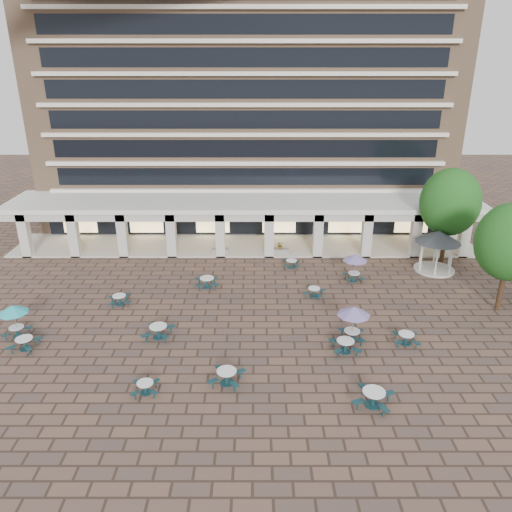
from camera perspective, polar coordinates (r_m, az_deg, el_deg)
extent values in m
plane|color=brown|center=(32.65, -1.73, -8.23)|extent=(120.00, 120.00, 0.00)
cube|color=#9F7959|center=(53.95, -1.08, 16.27)|extent=(40.00, 15.00, 22.00)
cube|color=white|center=(47.46, -1.19, 7.47)|extent=(36.80, 0.50, 0.35)
cube|color=black|center=(47.38, -1.20, 9.07)|extent=(35.20, 0.05, 1.60)
cube|color=white|center=(46.88, -1.22, 10.55)|extent=(36.80, 0.50, 0.35)
cube|color=black|center=(46.86, -1.22, 12.17)|extent=(35.20, 0.05, 1.60)
cube|color=white|center=(46.42, -1.24, 13.70)|extent=(36.80, 0.50, 0.35)
cube|color=black|center=(46.48, -1.25, 15.32)|extent=(35.20, 0.05, 1.60)
cube|color=white|center=(46.12, -1.27, 16.89)|extent=(36.80, 0.50, 0.35)
cube|color=black|center=(46.25, -1.28, 18.52)|extent=(35.20, 0.05, 1.60)
cube|color=white|center=(45.95, -1.30, 20.12)|extent=(36.80, 0.50, 0.35)
cube|color=black|center=(46.16, -1.31, 21.75)|extent=(35.20, 0.05, 1.60)
cube|color=white|center=(45.94, -1.33, 23.37)|extent=(36.80, 0.50, 0.35)
cube|color=black|center=(46.21, -1.34, 24.97)|extent=(35.20, 0.05, 1.60)
cube|color=white|center=(46.07, -1.36, 26.60)|extent=(36.80, 0.50, 0.35)
cube|color=white|center=(44.89, -1.26, 6.22)|extent=(42.00, 6.60, 0.40)
cube|color=beige|center=(42.29, -1.33, 4.57)|extent=(42.00, 0.30, 0.90)
cube|color=black|center=(48.17, -1.17, 4.35)|extent=(38.00, 0.15, 3.20)
cube|color=beige|center=(46.19, -1.21, 1.27)|extent=(42.00, 6.00, 0.12)
cube|color=beige|center=(47.48, -24.90, 2.23)|extent=(0.80, 0.80, 4.00)
cube|color=beige|center=(45.86, -20.11, 2.31)|extent=(0.80, 0.80, 4.00)
cube|color=beige|center=(44.59, -15.00, 2.37)|extent=(0.80, 0.80, 4.00)
cube|color=beige|center=(43.69, -9.64, 2.42)|extent=(0.80, 0.80, 4.00)
cube|color=beige|center=(43.18, -4.11, 2.45)|extent=(0.80, 0.80, 4.00)
cube|color=beige|center=(43.09, 1.51, 2.45)|extent=(0.80, 0.80, 4.00)
cube|color=beige|center=(43.41, 7.09, 2.44)|extent=(0.80, 0.80, 4.00)
cube|color=beige|center=(44.13, 12.55, 2.40)|extent=(0.80, 0.80, 4.00)
cube|color=beige|center=(45.23, 17.78, 2.34)|extent=(0.80, 0.80, 4.00)
cube|color=beige|center=(46.69, 22.72, 2.27)|extent=(0.80, 0.80, 4.00)
cube|color=#FFD88C|center=(50.99, -19.50, 3.84)|extent=(3.20, 0.08, 2.40)
cube|color=#FFD88C|center=(49.23, -12.44, 3.97)|extent=(3.20, 0.08, 2.40)
cube|color=#FFD88C|center=(48.26, -4.98, 4.05)|extent=(3.20, 0.08, 2.40)
cube|color=#FFD88C|center=(48.13, 2.65, 4.07)|extent=(3.20, 0.08, 2.40)
cube|color=#FFD88C|center=(48.84, 10.19, 4.01)|extent=(3.20, 0.08, 2.40)
cube|color=#FFD88C|center=(50.37, 17.39, 3.88)|extent=(3.20, 0.08, 2.40)
cylinder|color=#143A3E|center=(33.50, -24.81, -9.61)|extent=(0.70, 0.70, 0.04)
cylinder|color=#143A3E|center=(33.35, -24.89, -9.15)|extent=(0.18, 0.18, 0.66)
cylinder|color=white|center=(33.16, -25.00, -8.56)|extent=(1.00, 1.00, 0.05)
cube|color=#143A3E|center=(33.44, -23.65, -8.62)|extent=(0.60, 0.57, 0.05)
cylinder|color=#143A3E|center=(33.56, -23.59, -8.96)|extent=(0.08, 0.08, 0.42)
cube|color=#143A3E|center=(33.97, -25.30, -8.43)|extent=(0.57, 0.60, 0.05)
cylinder|color=#143A3E|center=(34.08, -25.24, -8.76)|extent=(0.08, 0.08, 0.42)
cube|color=#143A3E|center=(33.17, -26.21, -9.35)|extent=(0.60, 0.57, 0.05)
cylinder|color=#143A3E|center=(33.28, -26.15, -9.69)|extent=(0.08, 0.08, 0.42)
cube|color=#143A3E|center=(32.63, -24.53, -9.57)|extent=(0.57, 0.60, 0.05)
cylinder|color=#143A3E|center=(32.75, -24.47, -9.92)|extent=(0.08, 0.08, 0.42)
cylinder|color=#143A3E|center=(27.69, -12.47, -15.00)|extent=(0.60, 0.60, 0.03)
cylinder|color=#143A3E|center=(27.53, -12.52, -14.56)|extent=(0.16, 0.16, 0.57)
cylinder|color=white|center=(27.33, -12.58, -13.98)|extent=(0.86, 0.86, 0.04)
cube|color=#143A3E|center=(27.79, -11.42, -13.82)|extent=(0.49, 0.52, 0.04)
cylinder|color=#143A3E|center=(27.91, -11.39, -14.15)|extent=(0.07, 0.07, 0.36)
cube|color=#143A3E|center=(27.92, -13.41, -13.82)|extent=(0.52, 0.49, 0.04)
cylinder|color=#143A3E|center=(28.04, -13.38, -14.15)|extent=(0.07, 0.07, 0.36)
cube|color=#143A3E|center=(27.17, -13.68, -14.99)|extent=(0.49, 0.52, 0.04)
cylinder|color=#143A3E|center=(27.28, -13.64, -15.32)|extent=(0.07, 0.07, 0.36)
cube|color=#143A3E|center=(27.03, -11.62, -15.00)|extent=(0.52, 0.49, 0.04)
cylinder|color=#143A3E|center=(27.15, -11.59, -15.33)|extent=(0.07, 0.07, 0.36)
cylinder|color=#143A3E|center=(26.94, 13.19, -16.25)|extent=(0.80, 0.80, 0.05)
cylinder|color=#143A3E|center=(26.72, 13.26, -15.65)|extent=(0.21, 0.21, 0.76)
cylinder|color=white|center=(26.45, 13.35, -14.86)|extent=(1.15, 1.15, 0.06)
cube|color=#143A3E|center=(27.10, 14.90, -14.90)|extent=(0.70, 0.53, 0.06)
cylinder|color=#143A3E|center=(27.25, 14.85, -15.35)|extent=(0.09, 0.09, 0.48)
cube|color=#143A3E|center=(27.22, 12.20, -14.42)|extent=(0.53, 0.70, 0.06)
cylinder|color=#143A3E|center=(27.38, 12.16, -14.86)|extent=(0.09, 0.09, 0.48)
cube|color=#143A3E|center=(26.22, 11.60, -15.97)|extent=(0.70, 0.53, 0.06)
cylinder|color=#143A3E|center=(26.38, 11.55, -16.42)|extent=(0.09, 0.09, 0.48)
cube|color=#143A3E|center=(26.09, 14.42, -16.49)|extent=(0.53, 0.70, 0.06)
cylinder|color=#143A3E|center=(26.25, 14.36, -16.94)|extent=(0.09, 0.09, 0.48)
cylinder|color=#143A3E|center=(32.34, 16.69, -9.55)|extent=(0.66, 0.66, 0.04)
cylinder|color=#143A3E|center=(32.19, 16.74, -9.10)|extent=(0.17, 0.17, 0.62)
cylinder|color=white|center=(32.00, 16.82, -8.52)|extent=(0.94, 0.94, 0.05)
cube|color=#143A3E|center=(32.68, 17.52, -8.48)|extent=(0.57, 0.53, 0.05)
cylinder|color=#143A3E|center=(32.79, 17.47, -8.81)|extent=(0.08, 0.08, 0.40)
cube|color=#143A3E|center=(32.48, 15.70, -8.47)|extent=(0.53, 0.57, 0.05)
cylinder|color=#143A3E|center=(32.59, 15.66, -8.79)|extent=(0.08, 0.08, 0.40)
cube|color=#143A3E|center=(31.60, 15.98, -9.42)|extent=(0.57, 0.53, 0.05)
cylinder|color=#143A3E|center=(31.71, 15.94, -9.75)|extent=(0.08, 0.08, 0.40)
cube|color=#143A3E|center=(31.81, 17.85, -9.43)|extent=(0.53, 0.57, 0.05)
cylinder|color=#143A3E|center=(31.92, 17.81, -9.76)|extent=(0.08, 0.08, 0.40)
cylinder|color=#143A3E|center=(35.11, -25.54, -8.26)|extent=(0.62, 0.62, 0.04)
cylinder|color=#143A3E|center=(34.98, -25.61, -7.86)|extent=(0.16, 0.16, 0.59)
cylinder|color=white|center=(34.81, -25.71, -7.35)|extent=(0.89, 0.89, 0.04)
cube|color=#143A3E|center=(35.08, -24.57, -7.40)|extent=(0.53, 0.52, 0.04)
cylinder|color=#143A3E|center=(35.18, -24.52, -7.69)|extent=(0.07, 0.07, 0.37)
cube|color=#143A3E|center=(35.53, -26.00, -7.28)|extent=(0.52, 0.53, 0.04)
cylinder|color=#143A3E|center=(35.63, -25.94, -7.57)|extent=(0.07, 0.07, 0.37)
cube|color=#143A3E|center=(34.79, -26.72, -8.05)|extent=(0.53, 0.52, 0.04)
cylinder|color=#143A3E|center=(34.89, -26.66, -8.34)|extent=(0.07, 0.07, 0.37)
cube|color=#143A3E|center=(34.33, -25.27, -8.18)|extent=(0.52, 0.53, 0.04)
cylinder|color=#143A3E|center=(34.43, -25.21, -8.48)|extent=(0.07, 0.07, 0.37)
cylinder|color=gray|center=(34.62, -25.82, -6.74)|extent=(0.04, 0.04, 2.14)
cone|color=#28AAB3|center=(34.26, -26.06, -5.50)|extent=(1.87, 1.87, 0.49)
cylinder|color=#143A3E|center=(27.79, -3.34, -14.27)|extent=(0.75, 0.75, 0.04)
cylinder|color=#143A3E|center=(27.59, -3.36, -13.71)|extent=(0.19, 0.19, 0.71)
cylinder|color=white|center=(27.34, -3.38, -12.99)|extent=(1.07, 1.07, 0.05)
cube|color=#143A3E|center=(27.85, -1.82, -13.01)|extent=(0.66, 0.56, 0.05)
cylinder|color=#143A3E|center=(27.99, -1.81, -13.42)|extent=(0.09, 0.09, 0.45)
cube|color=#143A3E|center=(28.13, -4.20, -12.66)|extent=(0.56, 0.66, 0.05)
cylinder|color=#143A3E|center=(28.27, -4.18, -13.07)|extent=(0.09, 0.09, 0.45)
cube|color=#143A3E|center=(27.22, -4.96, -14.03)|extent=(0.66, 0.56, 0.05)
cylinder|color=#143A3E|center=(27.37, -4.94, -14.44)|extent=(0.09, 0.09, 0.45)
cube|color=#143A3E|center=(26.93, -2.49, -14.41)|extent=(0.56, 0.66, 0.05)
cylinder|color=#143A3E|center=(27.08, -2.48, -14.83)|extent=(0.09, 0.09, 0.45)
cylinder|color=#143A3E|center=(31.84, 10.84, -9.47)|extent=(0.68, 0.68, 0.04)
cylinder|color=#143A3E|center=(31.69, 10.88, -9.01)|extent=(0.18, 0.18, 0.64)
cylinder|color=white|center=(31.49, 10.93, -8.40)|extent=(0.97, 0.97, 0.05)
cube|color=#143A3E|center=(32.15, 11.78, -8.37)|extent=(0.59, 0.55, 0.05)
cylinder|color=#143A3E|center=(32.26, 11.75, -8.72)|extent=(0.08, 0.08, 0.41)
cube|color=#143A3E|center=(32.05, 9.86, -8.33)|extent=(0.55, 0.59, 0.05)
cylinder|color=#143A3E|center=(32.16, 9.83, -8.67)|extent=(0.08, 0.08, 0.41)
cube|color=#143A3E|center=(31.13, 9.97, -9.32)|extent=(0.59, 0.55, 0.05)
cylinder|color=#143A3E|center=(31.24, 9.94, -9.67)|extent=(0.08, 0.08, 0.41)
cube|color=#143A3E|center=(31.23, 11.96, -9.37)|extent=(0.55, 0.59, 0.05)
cylinder|color=#143A3E|center=(31.35, 11.93, -9.72)|extent=(0.08, 0.08, 0.41)
cylinder|color=gray|center=(31.26, 10.99, -7.68)|extent=(0.05, 0.05, 2.34)
cone|color=#7566A5|center=(30.82, 11.11, -6.19)|extent=(2.04, 2.04, 0.54)
cylinder|color=#143A3E|center=(30.72, 10.11, -10.69)|extent=(0.73, 0.73, 0.04)
cylinder|color=#143A3E|center=(30.55, 10.15, -10.18)|extent=(0.19, 0.19, 0.69)
cylinder|color=white|center=(30.33, 10.20, -9.51)|extent=(1.04, 1.04, 0.05)
cube|color=#143A3E|center=(31.10, 10.95, -9.36)|extent=(0.60, 0.63, 0.05)
cylinder|color=#143A3E|center=(31.22, 10.92, -9.74)|extent=(0.08, 0.08, 0.44)
cube|color=#143A3E|center=(30.83, 8.85, -9.50)|extent=(0.63, 0.60, 0.05)
cylinder|color=#143A3E|center=(30.96, 8.83, -9.88)|extent=(0.08, 0.08, 0.44)
cube|color=#143A3E|center=(29.89, 9.33, -10.65)|extent=(0.60, 0.63, 0.05)
cylinder|color=#143A3E|center=(30.02, 9.30, -11.04)|extent=(0.08, 0.08, 0.44)
cube|color=#143A3E|center=(30.16, 11.50, -10.49)|extent=(0.63, 0.60, 0.05)
cylinder|color=#143A3E|center=(30.29, 11.47, -10.88)|extent=(0.08, 0.08, 0.44)
cylinder|color=#143A3E|center=(32.22, -11.03, -9.08)|extent=(0.76, 0.76, 0.04)
cylinder|color=#143A3E|center=(32.05, -11.08, -8.57)|extent=(0.20, 0.20, 0.72)
cylinder|color=white|center=(31.83, -11.13, -7.89)|extent=(1.09, 1.09, 0.05)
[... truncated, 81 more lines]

